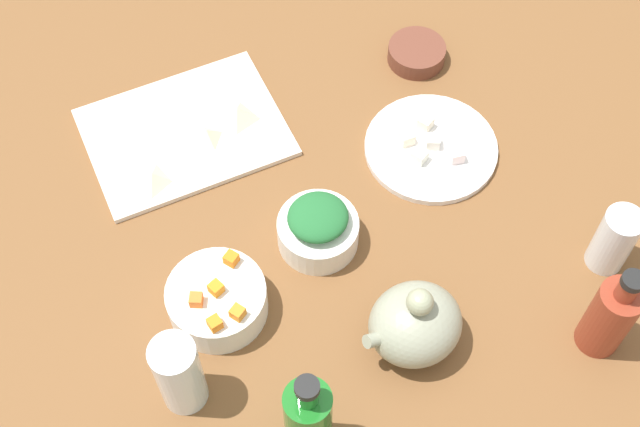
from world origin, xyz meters
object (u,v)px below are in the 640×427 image
at_px(teapot, 415,324).
at_px(bottle_0, 610,316).
at_px(drinking_glass_0, 179,374).
at_px(plate_tofu, 431,148).
at_px(bowl_greens, 318,232).
at_px(drinking_glass_1, 614,240).
at_px(bowl_carrots, 217,300).
at_px(bowl_small_side, 417,53).
at_px(bottle_1, 308,421).
at_px(cutting_board, 185,132).

height_order(teapot, bottle_0, bottle_0).
bearing_deg(drinking_glass_0, plate_tofu, -159.31).
bearing_deg(bottle_0, bowl_greens, -50.28).
xyz_separation_m(drinking_glass_0, drinking_glass_1, (-0.65, 0.10, -0.01)).
bearing_deg(bowl_carrots, bowl_small_side, -151.10).
bearing_deg(bottle_0, teapot, -27.62).
relative_size(plate_tofu, bowl_small_side, 2.17).
bearing_deg(teapot, drinking_glass_1, 175.79).
bearing_deg(drinking_glass_0, bottle_1, 129.82).
distance_m(bottle_0, drinking_glass_0, 0.60).
xyz_separation_m(bottle_0, drinking_glass_0, (0.56, -0.20, -0.00)).
relative_size(bowl_greens, drinking_glass_0, 0.84).
xyz_separation_m(teapot, drinking_glass_1, (-0.33, 0.02, 0.00)).
xyz_separation_m(bowl_carrots, bottle_1, (-0.02, 0.24, 0.06)).
bearing_deg(bowl_carrots, drinking_glass_1, 160.12).
height_order(cutting_board, drinking_glass_0, drinking_glass_0).
relative_size(bottle_0, drinking_glass_1, 1.56).
relative_size(bowl_greens, bowl_small_side, 1.23).
xyz_separation_m(plate_tofu, bottle_0, (-0.03, 0.40, 0.07)).
height_order(bowl_carrots, bowl_small_side, bowl_carrots).
distance_m(bowl_greens, bottle_0, 0.44).
bearing_deg(plate_tofu, drinking_glass_1, 112.26).
xyz_separation_m(bowl_carrots, drinking_glass_0, (0.10, 0.10, 0.05)).
xyz_separation_m(plate_tofu, drinking_glass_1, (-0.12, 0.30, 0.05)).
relative_size(bowl_small_side, bottle_0, 0.54).
bearing_deg(bowl_small_side, bowl_carrots, 28.90).
bearing_deg(teapot, bowl_carrots, -37.99).
relative_size(plate_tofu, bottle_0, 1.18).
relative_size(cutting_board, teapot, 2.13).
height_order(bowl_carrots, teapot, teapot).
bearing_deg(teapot, cutting_board, -74.28).
distance_m(bowl_greens, teapot, 0.22).
bearing_deg(bowl_greens, drinking_glass_0, 25.38).
bearing_deg(bottle_0, drinking_glass_1, -132.41).
bearing_deg(teapot, bottle_1, 17.72).
bearing_deg(plate_tofu, cutting_board, -32.72).
height_order(bowl_greens, bowl_small_side, bowl_greens).
bearing_deg(drinking_glass_0, teapot, 166.26).
distance_m(plate_tofu, drinking_glass_1, 0.33).
height_order(bowl_greens, bottle_0, bottle_0).
height_order(teapot, bottle_1, bottle_1).
bearing_deg(bowl_greens, cutting_board, -70.99).
bearing_deg(teapot, bowl_greens, -78.94).
bearing_deg(bowl_carrots, bottle_0, 147.02).
relative_size(cutting_board, drinking_glass_1, 2.70).
xyz_separation_m(bottle_0, bottle_1, (0.44, -0.06, 0.01)).
relative_size(teapot, drinking_glass_1, 1.27).
bearing_deg(bowl_greens, bottle_0, 129.72).
xyz_separation_m(bottle_1, drinking_glass_0, (0.12, -0.14, -0.02)).
height_order(plate_tofu, drinking_glass_0, drinking_glass_0).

